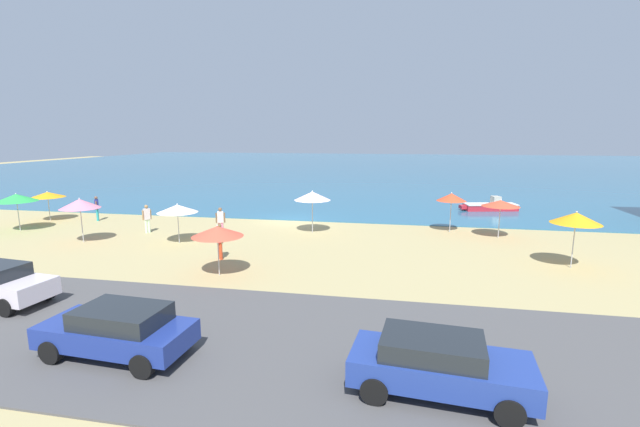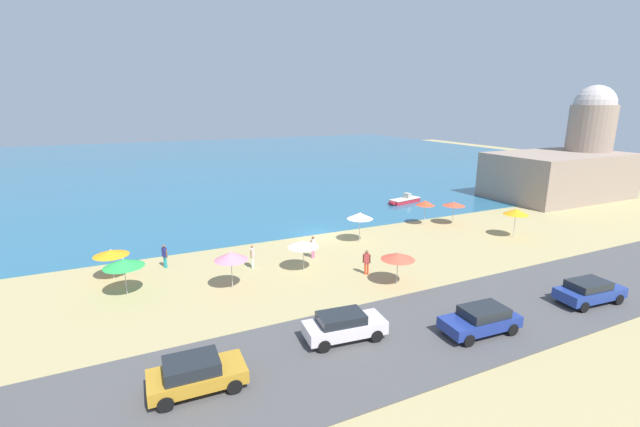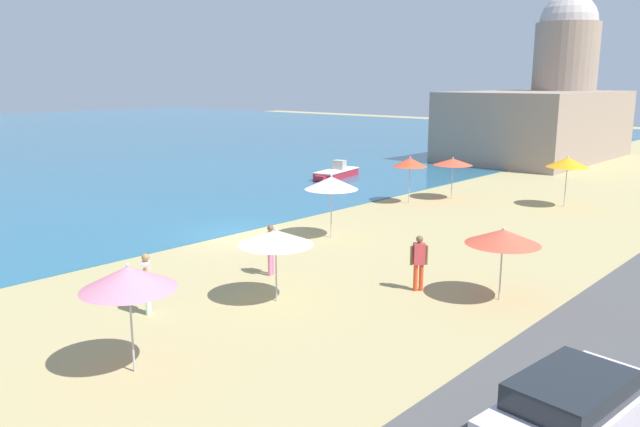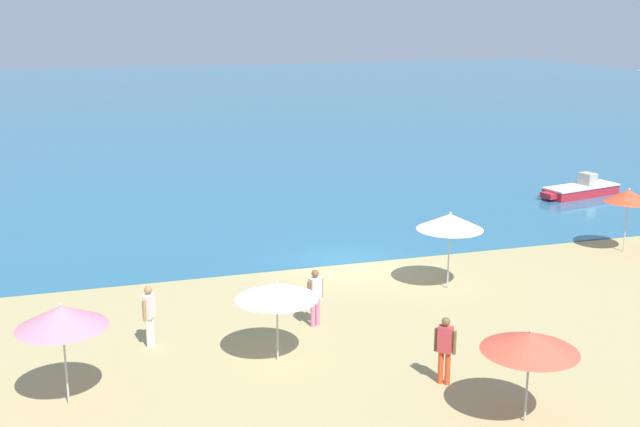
% 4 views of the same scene
% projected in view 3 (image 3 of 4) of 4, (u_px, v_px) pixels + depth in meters
% --- Properties ---
extents(ground_plane, '(160.00, 160.00, 0.00)m').
position_uv_depth(ground_plane, '(234.00, 234.00, 27.02)').
color(ground_plane, tan).
extents(beach_umbrella_0, '(2.25, 2.25, 2.68)m').
position_uv_depth(beach_umbrella_0, '(331.00, 183.00, 25.98)').
color(beach_umbrella_0, '#B2B2B7').
rests_on(beach_umbrella_0, ground_plane).
extents(beach_umbrella_1, '(2.24, 2.24, 2.27)m').
position_uv_depth(beach_umbrella_1, '(503.00, 237.00, 18.57)').
color(beach_umbrella_1, '#B2B2B7').
rests_on(beach_umbrella_1, ground_plane).
extents(beach_umbrella_2, '(1.82, 1.82, 2.55)m').
position_uv_depth(beach_umbrella_2, '(410.00, 162.00, 33.37)').
color(beach_umbrella_2, '#B2B2B7').
rests_on(beach_umbrella_2, ground_plane).
extents(beach_umbrella_3, '(2.26, 2.26, 2.28)m').
position_uv_depth(beach_umbrella_3, '(276.00, 237.00, 18.46)').
color(beach_umbrella_3, '#B2B2B7').
rests_on(beach_umbrella_3, ground_plane).
extents(beach_umbrella_4, '(2.16, 2.16, 2.68)m').
position_uv_depth(beach_umbrella_4, '(568.00, 162.00, 32.45)').
color(beach_umbrella_4, '#B2B2B7').
rests_on(beach_umbrella_4, ground_plane).
extents(beach_umbrella_5, '(2.16, 2.16, 2.59)m').
position_uv_depth(beach_umbrella_5, '(128.00, 278.00, 13.83)').
color(beach_umbrella_5, '#B2B2B7').
rests_on(beach_umbrella_5, ground_plane).
extents(beach_umbrella_8, '(2.17, 2.17, 2.34)m').
position_uv_depth(beach_umbrella_8, '(453.00, 162.00, 34.67)').
color(beach_umbrella_8, '#B2B2B7').
rests_on(beach_umbrella_8, ground_plane).
extents(bather_0, '(0.39, 0.48, 1.79)m').
position_uv_depth(bather_0, '(147.00, 280.00, 17.61)').
color(bather_0, '#D6F9CA').
rests_on(bather_0, ground_plane).
extents(bather_2, '(0.45, 0.41, 1.80)m').
position_uv_depth(bather_2, '(419.00, 260.00, 19.59)').
color(bather_2, '#DE4723').
rests_on(bather_2, ground_plane).
extents(bather_3, '(0.54, 0.33, 1.76)m').
position_uv_depth(bather_3, '(271.00, 247.00, 21.19)').
color(bather_3, pink).
rests_on(bather_3, ground_plane).
extents(parked_car_3, '(4.27, 2.12, 1.44)m').
position_uv_depth(parked_car_3, '(573.00, 410.00, 11.04)').
color(parked_car_3, silver).
rests_on(parked_car_3, coastal_road).
extents(skiff_nearshore, '(4.65, 2.23, 1.14)m').
position_uv_depth(skiff_nearshore, '(336.00, 173.00, 42.37)').
color(skiff_nearshore, red).
rests_on(skiff_nearshore, sea).
extents(harbor_fortress, '(17.37, 10.34, 13.96)m').
position_uv_depth(harbor_fortress, '(546.00, 108.00, 53.57)').
color(harbor_fortress, gray).
rests_on(harbor_fortress, ground_plane).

